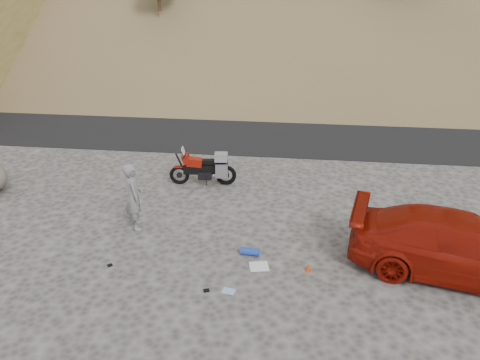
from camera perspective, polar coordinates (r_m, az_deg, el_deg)
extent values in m
plane|color=#423F3D|center=(12.22, -8.03, -6.42)|extent=(140.00, 140.00, 0.00)
cube|color=black|center=(20.29, -1.80, 6.69)|extent=(120.00, 7.00, 0.05)
torus|color=black|center=(14.72, -7.40, 0.61)|extent=(0.63, 0.18, 0.62)
cylinder|color=black|center=(14.72, -7.40, 0.61)|extent=(0.19, 0.08, 0.19)
torus|color=black|center=(14.59, -1.72, 0.59)|extent=(0.67, 0.20, 0.66)
cylinder|color=black|center=(14.59, -1.72, 0.59)|extent=(0.21, 0.10, 0.21)
cylinder|color=black|center=(14.57, -7.18, 1.86)|extent=(0.36, 0.09, 0.76)
cylinder|color=black|center=(14.42, -6.73, 3.16)|extent=(0.10, 0.58, 0.04)
cube|color=black|center=(14.56, -4.69, 1.34)|extent=(1.14, 0.35, 0.28)
cube|color=black|center=(14.63, -4.30, 0.67)|extent=(0.45, 0.33, 0.26)
cube|color=maroon|center=(14.49, -5.58, 2.20)|extent=(0.52, 0.33, 0.29)
cube|color=maroon|center=(14.48, -6.59, 2.61)|extent=(0.32, 0.35, 0.33)
cube|color=silver|center=(14.39, -6.90, 3.51)|extent=(0.14, 0.29, 0.24)
cube|color=black|center=(14.44, -3.80, 2.26)|extent=(0.54, 0.26, 0.11)
cube|color=black|center=(14.43, -2.38, 2.12)|extent=(0.35, 0.20, 0.09)
cube|color=#BCBBC0|center=(14.28, -2.26, 1.05)|extent=(0.39, 0.15, 0.42)
cube|color=#BCBBC0|center=(14.73, -2.18, 1.81)|extent=(0.39, 0.15, 0.42)
cube|color=gray|center=(14.36, -2.32, 2.82)|extent=(0.43, 0.36, 0.24)
cube|color=maroon|center=(14.61, -7.46, 1.62)|extent=(0.29, 0.14, 0.04)
cylinder|color=black|center=(14.53, -4.15, -0.18)|extent=(0.04, 0.20, 0.34)
cylinder|color=#BCBBC0|center=(14.45, -2.49, 0.62)|extent=(0.44, 0.13, 0.12)
imported|color=gray|center=(12.66, -12.47, -5.61)|extent=(0.68, 0.78, 1.81)
imported|color=maroon|center=(11.71, 24.68, -10.23)|extent=(5.04, 2.89, 1.37)
cube|color=white|center=(10.87, 2.34, -10.47)|extent=(0.50, 0.47, 0.01)
cylinder|color=#1C3EAA|center=(11.22, 1.20, -8.72)|extent=(0.46, 0.21, 0.18)
cone|color=red|center=(10.79, 8.30, -10.52)|extent=(0.18, 0.18, 0.18)
cube|color=black|center=(10.17, -4.11, -13.28)|extent=(0.14, 0.12, 0.03)
cube|color=black|center=(11.28, -15.58, -9.97)|extent=(0.13, 0.13, 0.04)
cube|color=#94B2E5|center=(10.15, -1.41, -13.38)|extent=(0.30, 0.24, 0.01)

